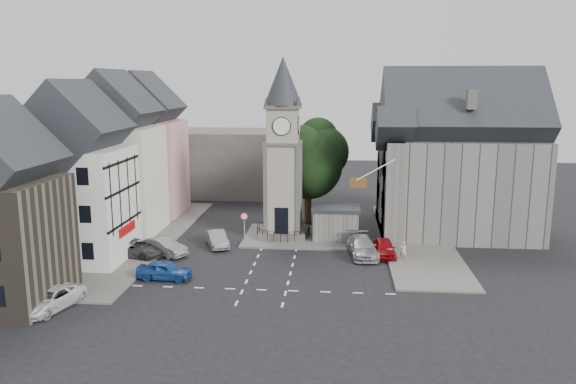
# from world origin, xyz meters

# --- Properties ---
(ground) EXTENTS (120.00, 120.00, 0.00)m
(ground) POSITION_xyz_m (0.00, 0.00, 0.00)
(ground) COLOR black
(ground) RESTS_ON ground
(pavement_west) EXTENTS (6.00, 30.00, 0.14)m
(pavement_west) POSITION_xyz_m (-12.50, 6.00, 0.07)
(pavement_west) COLOR #595651
(pavement_west) RESTS_ON ground
(pavement_east) EXTENTS (6.00, 26.00, 0.14)m
(pavement_east) POSITION_xyz_m (12.00, 8.00, 0.07)
(pavement_east) COLOR #595651
(pavement_east) RESTS_ON ground
(central_island) EXTENTS (10.00, 8.00, 0.16)m
(central_island) POSITION_xyz_m (1.50, 8.00, 0.08)
(central_island) COLOR #595651
(central_island) RESTS_ON ground
(road_markings) EXTENTS (20.00, 8.00, 0.01)m
(road_markings) POSITION_xyz_m (0.00, -5.50, 0.01)
(road_markings) COLOR silver
(road_markings) RESTS_ON ground
(clock_tower) EXTENTS (4.86, 4.86, 16.25)m
(clock_tower) POSITION_xyz_m (0.00, 7.99, 8.12)
(clock_tower) COLOR #4C4944
(clock_tower) RESTS_ON ground
(stone_shelter) EXTENTS (4.30, 3.30, 3.08)m
(stone_shelter) POSITION_xyz_m (4.80, 7.50, 1.55)
(stone_shelter) COLOR #625E5A
(stone_shelter) RESTS_ON ground
(town_tree) EXTENTS (7.20, 7.20, 10.80)m
(town_tree) POSITION_xyz_m (2.00, 13.00, 6.97)
(town_tree) COLOR black
(town_tree) RESTS_ON ground
(warning_sign_post) EXTENTS (0.70, 0.19, 2.85)m
(warning_sign_post) POSITION_xyz_m (-3.20, 5.43, 2.03)
(warning_sign_post) COLOR black
(warning_sign_post) RESTS_ON ground
(terrace_pink) EXTENTS (8.10, 7.60, 12.80)m
(terrace_pink) POSITION_xyz_m (-15.50, 16.00, 6.58)
(terrace_pink) COLOR #D19092
(terrace_pink) RESTS_ON ground
(terrace_cream) EXTENTS (8.10, 7.60, 12.80)m
(terrace_cream) POSITION_xyz_m (-15.50, 8.00, 6.58)
(terrace_cream) COLOR #F4E3CC
(terrace_cream) RESTS_ON ground
(terrace_tudor) EXTENTS (8.10, 7.60, 12.00)m
(terrace_tudor) POSITION_xyz_m (-15.50, 0.00, 6.19)
(terrace_tudor) COLOR silver
(terrace_tudor) RESTS_ON ground
(backdrop_west) EXTENTS (20.00, 10.00, 8.00)m
(backdrop_west) POSITION_xyz_m (-12.00, 28.00, 4.00)
(backdrop_west) COLOR #4C4944
(backdrop_west) RESTS_ON ground
(east_building) EXTENTS (14.40, 11.40, 12.60)m
(east_building) POSITION_xyz_m (15.59, 11.00, 6.26)
(east_building) COLOR #625E5A
(east_building) RESTS_ON ground
(east_boundary_wall) EXTENTS (0.40, 16.00, 0.90)m
(east_boundary_wall) POSITION_xyz_m (9.20, 10.00, 0.45)
(east_boundary_wall) COLOR #625E5A
(east_boundary_wall) RESTS_ON ground
(flagpole) EXTENTS (3.68, 0.10, 2.74)m
(flagpole) POSITION_xyz_m (8.00, 4.00, 7.00)
(flagpole) COLOR white
(flagpole) RESTS_ON ground
(car_west_blue) EXTENTS (4.03, 1.74, 1.35)m
(car_west_blue) POSITION_xyz_m (-7.50, -4.00, 0.68)
(car_west_blue) COLOR #1B4696
(car_west_blue) RESTS_ON ground
(car_west_silver) EXTENTS (4.54, 3.51, 1.44)m
(car_west_silver) POSITION_xyz_m (-9.30, 1.68, 0.72)
(car_west_silver) COLOR gray
(car_west_silver) RESTS_ON ground
(car_west_grey) EXTENTS (5.54, 3.58, 1.42)m
(car_west_grey) POSITION_xyz_m (-11.50, 1.03, 0.71)
(car_west_grey) COLOR #353437
(car_west_grey) RESTS_ON ground
(car_island_silver) EXTENTS (3.02, 4.46, 1.39)m
(car_island_silver) POSITION_xyz_m (-5.50, 4.50, 0.70)
(car_island_silver) COLOR gray
(car_island_silver) RESTS_ON ground
(car_island_east) EXTENTS (2.84, 5.51, 1.53)m
(car_island_east) POSITION_xyz_m (7.00, 2.93, 0.76)
(car_island_east) COLOR #9B9DA2
(car_island_east) RESTS_ON ground
(car_east_red) EXTENTS (1.84, 4.18, 1.40)m
(car_east_red) POSITION_xyz_m (8.81, 3.00, 0.70)
(car_east_red) COLOR maroon
(car_east_red) RESTS_ON ground
(van_sw_white) EXTENTS (3.47, 5.28, 1.35)m
(van_sw_white) POSITION_xyz_m (-13.00, -10.00, 0.67)
(van_sw_white) COLOR silver
(van_sw_white) RESTS_ON ground
(pedestrian) EXTENTS (0.58, 0.38, 1.57)m
(pedestrian) POSITION_xyz_m (10.24, 2.00, 0.78)
(pedestrian) COLOR #B9A599
(pedestrian) RESTS_ON ground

